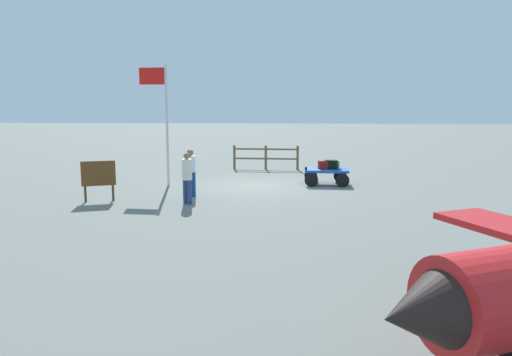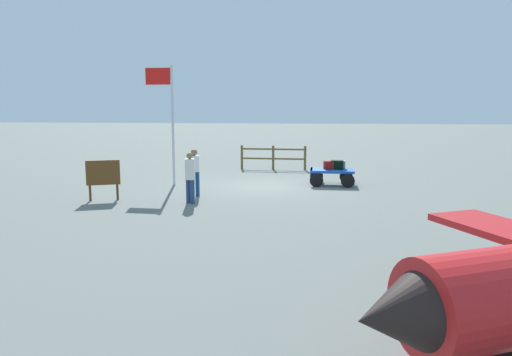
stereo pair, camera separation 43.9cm
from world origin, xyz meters
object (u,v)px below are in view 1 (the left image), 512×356
object	(u,v)px
suitcase_navy	(334,164)
signboard	(99,176)
worker_lead	(190,169)
flagpole	(163,112)
suitcase_tan	(331,165)
suitcase_maroon	(325,165)
worker_trailing	(187,175)
luggage_cart	(326,173)

from	to	relation	value
suitcase_navy	signboard	xyz separation A→B (m)	(8.10, 4.03, 0.07)
worker_lead	flagpole	xyz separation A→B (m)	(1.50, -2.35, 1.92)
suitcase_tan	suitcase_maroon	world-z (taller)	suitcase_tan
worker_trailing	suitcase_navy	bearing A→B (deg)	-140.12
luggage_cart	worker_trailing	world-z (taller)	worker_trailing
suitcase_maroon	signboard	bearing A→B (deg)	26.57
suitcase_navy	worker_trailing	world-z (taller)	worker_trailing
suitcase_maroon	suitcase_navy	bearing A→B (deg)	-156.25
worker_lead	signboard	xyz separation A→B (m)	(2.88, 0.98, -0.11)
suitcase_navy	worker_trailing	bearing A→B (deg)	39.88
suitcase_maroon	worker_lead	size ratio (longest dim) A/B	0.35
flagpole	suitcase_tan	bearing A→B (deg)	-174.99
worker_trailing	flagpole	distance (m)	4.37
suitcase_maroon	worker_trailing	size ratio (longest dim) A/B	0.35
luggage_cart	suitcase_maroon	bearing A→B (deg)	25.82
luggage_cart	suitcase_maroon	world-z (taller)	suitcase_maroon
suitcase_navy	flagpole	world-z (taller)	flagpole
suitcase_tan	suitcase_maroon	size ratio (longest dim) A/B	0.91
suitcase_maroon	worker_lead	distance (m)	5.67
luggage_cart	suitcase_maroon	xyz separation A→B (m)	(0.02, 0.01, 0.34)
suitcase_tan	suitcase_navy	world-z (taller)	suitcase_tan
flagpole	luggage_cart	bearing A→B (deg)	-174.95
suitcase_maroon	signboard	world-z (taller)	signboard
worker_trailing	flagpole	xyz separation A→B (m)	(1.62, -3.56, 1.95)
flagpole	worker_lead	bearing A→B (deg)	122.57
luggage_cart	signboard	bearing A→B (deg)	26.57
luggage_cart	worker_lead	distance (m)	5.72
luggage_cart	flagpole	bearing A→B (deg)	5.05
suitcase_tan	suitcase_maroon	bearing A→B (deg)	6.09
worker_trailing	signboard	distance (m)	3.01
suitcase_navy	suitcase_maroon	bearing A→B (deg)	23.75
worker_trailing	signboard	world-z (taller)	worker_trailing
worker_lead	signboard	bearing A→B (deg)	18.70
suitcase_maroon	worker_trailing	bearing A→B (deg)	40.85
luggage_cart	worker_lead	size ratio (longest dim) A/B	1.06
flagpole	signboard	xyz separation A→B (m)	(1.38, 3.32, -2.03)
suitcase_tan	worker_lead	bearing A→B (deg)	29.80
suitcase_tan	suitcase_maroon	distance (m)	0.24
flagpole	suitcase_navy	bearing A→B (deg)	-173.98
suitcase_navy	worker_trailing	xyz separation A→B (m)	(5.10, 4.26, 0.15)
suitcase_tan	flagpole	bearing A→B (deg)	5.01
luggage_cart	worker_trailing	bearing A→B (deg)	40.79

